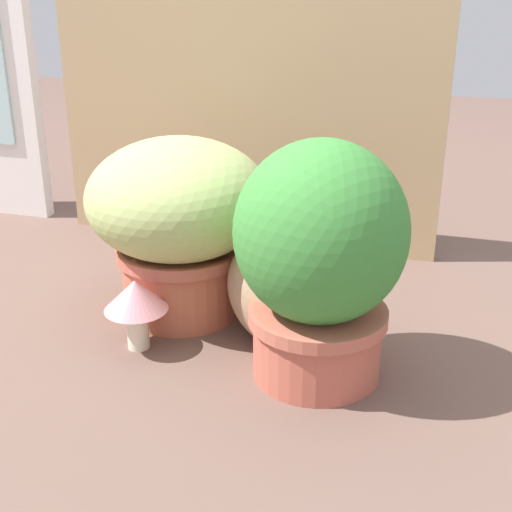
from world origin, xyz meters
name	(u,v)px	position (x,y,z in m)	size (l,w,h in m)	color
ground_plane	(177,341)	(0.00, 0.00, 0.00)	(6.00, 6.00, 0.00)	brown
cardboard_backdrop	(245,99)	(-0.03, 0.56, 0.37)	(0.99, 0.03, 0.75)	tan
grass_planter	(179,217)	(-0.04, 0.13, 0.21)	(0.37, 0.37, 0.37)	#B55F44
leafy_planter	(320,257)	(0.29, -0.04, 0.23)	(0.30, 0.30, 0.43)	#BB5C49
cat	(288,290)	(0.21, 0.04, 0.12)	(0.32, 0.32, 0.32)	tan
mushroom_ornament_pink	(136,300)	(-0.06, -0.04, 0.10)	(0.12, 0.12, 0.14)	#EFE7C8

